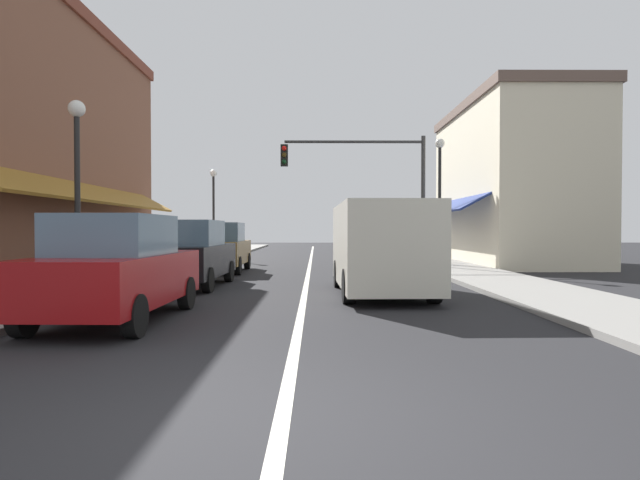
# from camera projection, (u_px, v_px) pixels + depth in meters

# --- Properties ---
(ground_plane) EXTENTS (80.00, 80.00, 0.00)m
(ground_plane) POSITION_uv_depth(u_px,v_px,m) (309.00, 266.00, 21.97)
(ground_plane) COLOR black
(sidewalk_left) EXTENTS (2.60, 56.00, 0.12)m
(sidewalk_left) POSITION_uv_depth(u_px,v_px,m) (176.00, 265.00, 21.92)
(sidewalk_left) COLOR gray
(sidewalk_left) RESTS_ON ground
(sidewalk_right) EXTENTS (2.60, 56.00, 0.12)m
(sidewalk_right) POSITION_uv_depth(u_px,v_px,m) (443.00, 265.00, 22.01)
(sidewalk_right) COLOR gray
(sidewalk_right) RESTS_ON ground
(lane_center_stripe) EXTENTS (0.14, 52.00, 0.01)m
(lane_center_stripe) POSITION_uv_depth(u_px,v_px,m) (309.00, 266.00, 21.97)
(lane_center_stripe) COLOR silver
(lane_center_stripe) RESTS_ON ground
(storefront_left_block) EXTENTS (5.42, 14.20, 8.29)m
(storefront_left_block) POSITION_uv_depth(u_px,v_px,m) (9.00, 141.00, 15.82)
(storefront_left_block) COLOR brown
(storefront_left_block) RESTS_ON ground
(storefront_right_block) EXTENTS (5.67, 10.20, 7.16)m
(storefront_right_block) POSITION_uv_depth(u_px,v_px,m) (509.00, 184.00, 23.96)
(storefront_right_block) COLOR beige
(storefront_right_block) RESTS_ON ground
(parked_car_nearest_left) EXTENTS (1.87, 4.14, 1.77)m
(parked_car_nearest_left) POSITION_uv_depth(u_px,v_px,m) (116.00, 269.00, 8.81)
(parked_car_nearest_left) COLOR maroon
(parked_car_nearest_left) RESTS_ON ground
(parked_car_second_left) EXTENTS (1.87, 4.14, 1.77)m
(parked_car_second_left) POSITION_uv_depth(u_px,v_px,m) (189.00, 254.00, 14.12)
(parked_car_second_left) COLOR black
(parked_car_second_left) RESTS_ON ground
(parked_car_third_left) EXTENTS (1.82, 4.12, 1.77)m
(parked_car_third_left) POSITION_uv_depth(u_px,v_px,m) (221.00, 248.00, 19.12)
(parked_car_third_left) COLOR brown
(parked_car_third_left) RESTS_ON ground
(van_in_lane) EXTENTS (2.09, 5.22, 2.12)m
(van_in_lane) POSITION_uv_depth(u_px,v_px,m) (380.00, 246.00, 12.53)
(van_in_lane) COLOR beige
(van_in_lane) RESTS_ON ground
(traffic_signal_mast_arm) EXTENTS (6.10, 0.50, 5.47)m
(traffic_signal_mast_arm) POSITION_uv_depth(u_px,v_px,m) (372.00, 175.00, 22.42)
(traffic_signal_mast_arm) COLOR #333333
(traffic_signal_mast_arm) RESTS_ON ground
(street_lamp_left_near) EXTENTS (0.36, 0.36, 4.29)m
(street_lamp_left_near) POSITION_uv_depth(u_px,v_px,m) (77.00, 164.00, 11.41)
(street_lamp_left_near) COLOR black
(street_lamp_left_near) RESTS_ON ground
(street_lamp_right_mid) EXTENTS (0.36, 0.36, 4.95)m
(street_lamp_right_mid) POSITION_uv_depth(u_px,v_px,m) (440.00, 182.00, 20.11)
(street_lamp_right_mid) COLOR black
(street_lamp_right_mid) RESTS_ON ground
(street_lamp_left_far) EXTENTS (0.36, 0.36, 4.66)m
(street_lamp_left_far) POSITION_uv_depth(u_px,v_px,m) (214.00, 199.00, 27.94)
(street_lamp_left_far) COLOR black
(street_lamp_left_far) RESTS_ON ground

